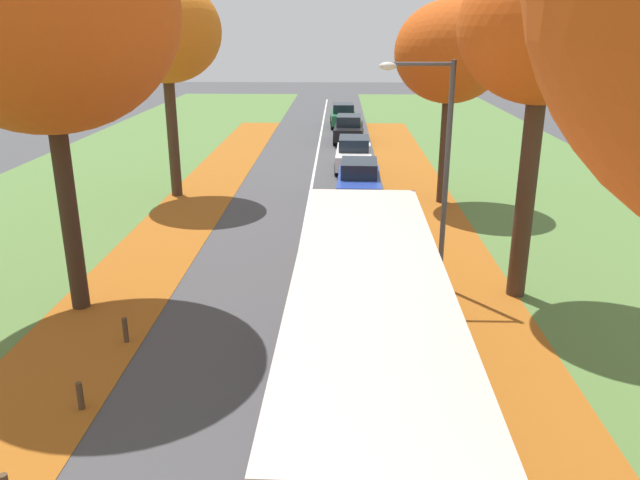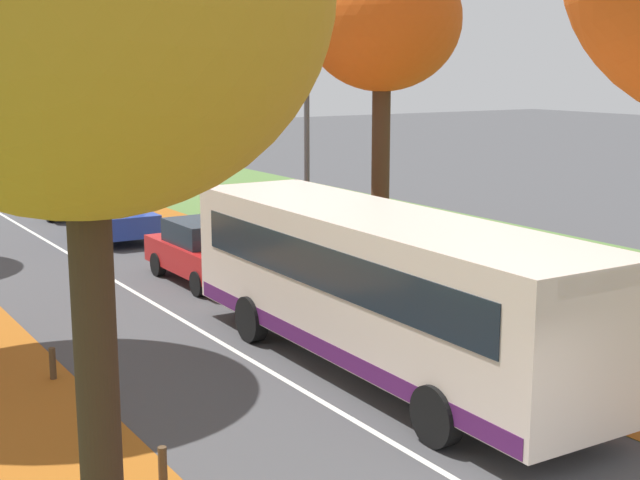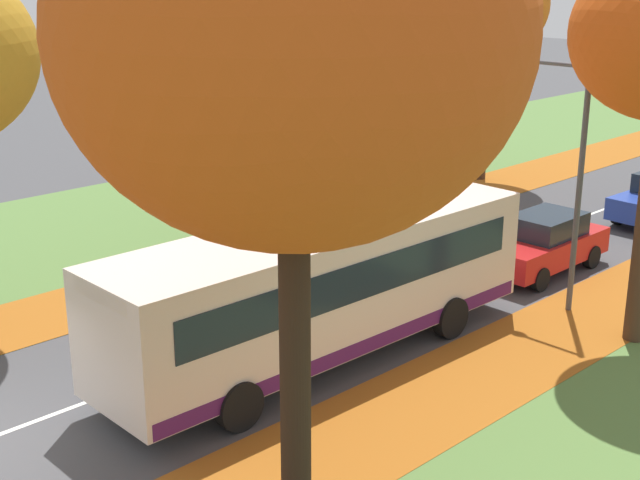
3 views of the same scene
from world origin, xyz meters
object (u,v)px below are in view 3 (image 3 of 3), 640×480
at_px(tree_left_mid, 489,5).
at_px(bollard_third, 93,306).
at_px(car_red_lead, 543,243).
at_px(bollard_fifth, 261,258).
at_px(bus, 322,284).
at_px(tree_right_nearest, 292,34).
at_px(tree_left_near, 265,0).
at_px(bollard_fourth, 184,282).
at_px(streetlamp_right, 569,159).

bearing_deg(tree_left_mid, bollard_third, -83.57).
relative_size(tree_left_mid, car_red_lead, 2.04).
distance_m(bollard_fifth, bus, 6.15).
bearing_deg(tree_right_nearest, tree_left_near, 140.63).
relative_size(bollard_fourth, bus, 0.05).
bearing_deg(tree_right_nearest, bollard_third, 167.70).
relative_size(tree_left_mid, tree_right_nearest, 0.85).
xyz_separation_m(bollard_fourth, car_red_lead, (5.53, 8.01, 0.53)).
height_order(bus, car_red_lead, bus).
bearing_deg(bollard_fifth, tree_left_mid, 99.08).
bearing_deg(tree_left_near, bollard_third, -76.15).
bearing_deg(tree_left_mid, tree_right_nearest, -60.58).
bearing_deg(bollard_third, streetlamp_right, 50.14).
relative_size(tree_left_near, streetlamp_right, 1.64).
bearing_deg(tree_left_mid, bollard_fifth, -80.92).
relative_size(bollard_fourth, car_red_lead, 0.13).
xyz_separation_m(tree_left_mid, bus, (7.36, -15.75, -4.85)).
xyz_separation_m(tree_left_mid, bollard_fourth, (2.08, -15.57, -6.27)).
xyz_separation_m(tree_left_near, tree_right_nearest, (11.10, -9.11, 0.23)).
relative_size(tree_left_mid, streetlamp_right, 1.43).
bearing_deg(car_red_lead, bollard_third, -117.64).
height_order(bollard_fourth, streetlamp_right, streetlamp_right).
xyz_separation_m(tree_left_near, bollard_third, (1.74, -7.07, -6.77)).
bearing_deg(car_red_lead, bollard_fourth, -124.62).
xyz_separation_m(bollard_fourth, bus, (5.28, -0.18, 1.42)).
bearing_deg(tree_left_mid, bus, -64.95).
bearing_deg(bus, tree_left_near, 146.71).
xyz_separation_m(bollard_fourth, streetlamp_right, (7.21, 6.07, 3.46)).
height_order(bollard_third, bollard_fourth, bollard_third).
height_order(tree_right_nearest, bollard_fourth, tree_right_nearest).
height_order(tree_left_near, tree_right_nearest, tree_right_nearest).
bearing_deg(streetlamp_right, bollard_third, -129.86).
xyz_separation_m(tree_left_near, bollard_fourth, (1.78, -4.45, -6.83)).
bearing_deg(car_red_lead, bollard_fifth, -135.76).
height_order(tree_left_near, car_red_lead, tree_left_near).
distance_m(bollard_fourth, bollard_fifth, 2.61).
distance_m(tree_left_mid, bollard_third, 19.33).
distance_m(streetlamp_right, car_red_lead, 3.89).
xyz_separation_m(tree_left_near, bus, (7.06, -4.63, -5.40)).
bearing_deg(bollard_fifth, tree_left_near, 133.83).
distance_m(tree_right_nearest, car_red_lead, 14.74).
height_order(bollard_fourth, car_red_lead, car_red_lead).
bearing_deg(streetlamp_right, car_red_lead, 130.79).
height_order(bollard_fourth, bollard_fifth, bollard_fifth).
height_order(tree_right_nearest, bollard_third, tree_right_nearest).
bearing_deg(bus, bollard_fourth, 178.02).
bearing_deg(bollard_fifth, streetlamp_right, 25.53).
height_order(tree_right_nearest, bollard_fifth, tree_right_nearest).
bearing_deg(tree_left_near, bollard_fourth, -68.24).
xyz_separation_m(bollard_fifth, bus, (5.29, -2.80, 1.40)).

